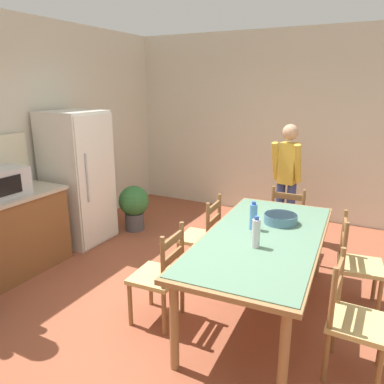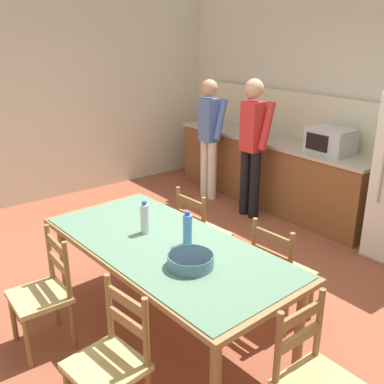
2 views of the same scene
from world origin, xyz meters
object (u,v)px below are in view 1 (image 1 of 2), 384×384
at_px(chair_side_far_right, 202,237).
at_px(chair_side_near_right, 356,264).
at_px(bottle_off_centre, 253,217).
at_px(chair_head_end, 289,222).
at_px(chair_side_far_left, 160,276).
at_px(microwave, 1,183).
at_px(potted_plant, 134,205).
at_px(dining_table, 263,243).
at_px(chair_side_near_left, 353,320).
at_px(serving_bowl, 281,218).
at_px(person_by_table, 287,176).
at_px(bottle_near_centre, 256,233).
at_px(refrigerator, 78,178).

bearing_deg(chair_side_far_right, chair_side_near_right, 89.06).
xyz_separation_m(bottle_off_centre, chair_head_end, (1.27, -0.06, -0.46)).
bearing_deg(chair_side_far_left, microwave, -92.54).
relative_size(chair_side_far_left, potted_plant, 1.36).
xyz_separation_m(microwave, chair_side_near_right, (1.07, -3.50, -0.63)).
relative_size(dining_table, potted_plant, 3.31).
bearing_deg(chair_side_near_left, serving_bowl, 44.38).
bearing_deg(microwave, chair_side_near_right, -73.07).
bearing_deg(dining_table, serving_bowl, -8.33).
height_order(chair_side_far_left, person_by_table, person_by_table).
xyz_separation_m(bottle_near_centre, person_by_table, (2.19, 0.27, -0.02)).
xyz_separation_m(dining_table, chair_side_near_left, (-0.44, -0.82, -0.27)).
height_order(bottle_off_centre, chair_side_far_right, bottle_off_centre).
distance_m(refrigerator, microwave, 1.12).
bearing_deg(dining_table, chair_head_end, 2.98).
height_order(bottle_off_centre, serving_bowl, bottle_off_centre).
bearing_deg(refrigerator, chair_side_near_right, -90.68).
bearing_deg(chair_head_end, potted_plant, 3.91).
height_order(dining_table, chair_side_far_right, chair_side_far_right).
distance_m(bottle_off_centre, chair_head_end, 1.35).
xyz_separation_m(chair_side_near_right, potted_plant, (0.68, 3.06, -0.06)).
distance_m(chair_side_near_left, chair_head_end, 2.02).
distance_m(chair_head_end, potted_plant, 2.23).
relative_size(dining_table, bottle_near_centre, 8.17).
bearing_deg(chair_side_far_left, potted_plant, -141.66).
bearing_deg(microwave, refrigerator, -0.98).
height_order(bottle_off_centre, potted_plant, bottle_off_centre).
bearing_deg(dining_table, chair_side_far_right, 61.40).
height_order(serving_bowl, chair_side_near_right, chair_side_near_right).
xyz_separation_m(serving_bowl, potted_plant, (0.82, 2.35, -0.45)).
bearing_deg(chair_side_near_right, dining_table, 116.81).
relative_size(bottle_off_centre, serving_bowl, 0.84).
xyz_separation_m(microwave, chair_side_near_left, (0.10, -3.55, -0.63)).
bearing_deg(serving_bowl, microwave, 108.33).
xyz_separation_m(dining_table, chair_side_near_right, (0.52, -0.77, -0.27)).
height_order(microwave, potted_plant, microwave).
bearing_deg(person_by_table, refrigerator, -52.65).
height_order(microwave, bottle_off_centre, microwave).
relative_size(refrigerator, bottle_near_centre, 6.52).
bearing_deg(dining_table, chair_side_near_left, -118.41).
height_order(bottle_near_centre, chair_side_near_right, bottle_near_centre).
bearing_deg(potted_plant, microwave, 165.61).
distance_m(refrigerator, chair_side_near_right, 3.51).
bearing_deg(bottle_near_centre, dining_table, 2.91).
relative_size(refrigerator, bottle_off_centre, 6.52).
distance_m(bottle_off_centre, chair_side_far_left, 1.01).
bearing_deg(refrigerator, chair_side_far_left, -119.13).
distance_m(bottle_near_centre, bottle_off_centre, 0.40).
relative_size(bottle_near_centre, potted_plant, 0.40).
bearing_deg(chair_head_end, bottle_off_centre, 86.88).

